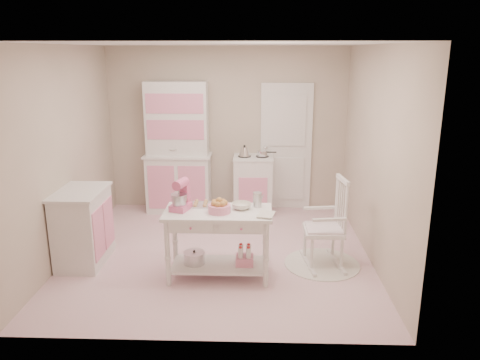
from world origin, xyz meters
name	(u,v)px	position (x,y,z in m)	size (l,w,h in m)	color
room_shell	(217,126)	(0.00, 0.00, 1.65)	(3.84, 3.84, 2.62)	#CB7E91
door	(286,147)	(0.95, 1.87, 1.02)	(0.82, 0.05, 2.04)	white
hutch	(178,148)	(-0.77, 1.66, 1.04)	(1.06, 0.50, 2.08)	white
stove	(253,185)	(0.43, 1.61, 0.46)	(0.62, 0.57, 0.92)	white
base_cabinet	(83,227)	(-1.63, -0.31, 0.46)	(0.54, 0.84, 0.92)	white
lace_rug	(322,264)	(1.29, -0.29, 0.01)	(0.92, 0.92, 0.01)	white
rocking_chair	(324,222)	(1.29, -0.29, 0.55)	(0.48, 0.72, 1.10)	white
work_table	(218,244)	(0.05, -0.64, 0.40)	(1.20, 0.60, 0.80)	white
stand_mixer	(180,195)	(-0.37, -0.62, 0.97)	(0.20, 0.28, 0.34)	#E35F94
cookie_tray	(206,205)	(-0.10, -0.46, 0.81)	(0.34, 0.24, 0.02)	silver
bread_basket	(219,209)	(0.07, -0.69, 0.85)	(0.25, 0.25, 0.09)	pink
mixing_bowl	(241,206)	(0.31, -0.56, 0.83)	(0.22, 0.22, 0.07)	silver
metal_pitcher	(257,200)	(0.49, -0.48, 0.89)	(0.10, 0.10, 0.17)	silver
recipe_book	(258,214)	(0.50, -0.76, 0.81)	(0.17, 0.23, 0.02)	silver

